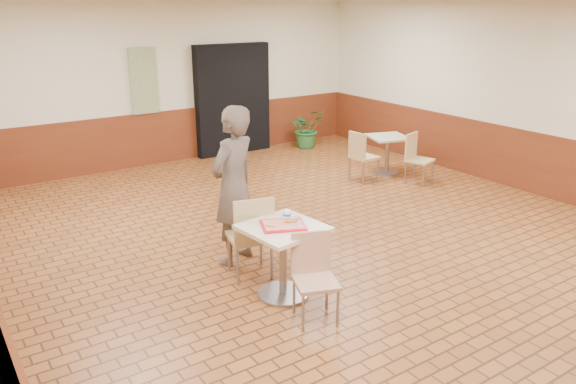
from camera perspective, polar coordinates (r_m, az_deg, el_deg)
room_shell at (r=6.80m, az=5.33°, el=6.12°), size 8.01×10.01×3.01m
wainscot_band at (r=7.08m, az=5.09°, el=-1.79°), size 8.00×10.00×1.00m
corridor_doorway at (r=11.53m, az=-5.63°, el=9.32°), size 1.60×0.22×2.20m
promo_poster at (r=10.78m, az=-14.44°, el=10.86°), size 0.50×0.03×1.20m
main_table at (r=5.87m, az=-0.50°, el=-5.85°), size 0.75×0.75×0.80m
chair_main_front at (r=5.52m, az=2.64°, el=-8.13°), size 0.52×0.52×0.87m
chair_main_back at (r=6.24m, az=-3.75°, el=-4.17°), size 0.55×0.55×0.99m
customer at (r=6.55m, az=-5.55°, el=0.59°), size 0.81×0.68×1.89m
serving_tray at (r=5.76m, az=-0.50°, el=-3.38°), size 0.44×0.34×0.03m
ring_donut at (r=5.70m, az=-1.72°, el=-3.32°), size 0.10×0.10×0.03m
long_john_donut at (r=5.79m, az=0.31°, el=-2.87°), size 0.16×0.11×0.05m
paper_cup at (r=5.85m, az=-0.12°, el=-2.32°), size 0.08×0.08×0.10m
second_table at (r=10.32m, az=10.08°, el=4.39°), size 0.65×0.65×0.69m
chair_second_left at (r=9.80m, az=7.45°, el=3.89°), size 0.43×0.43×0.87m
chair_second_front at (r=9.89m, az=12.90°, el=3.64°), size 0.49×0.49×0.85m
potted_plant at (r=12.05m, az=1.92°, el=6.49°), size 0.74×0.65×0.83m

